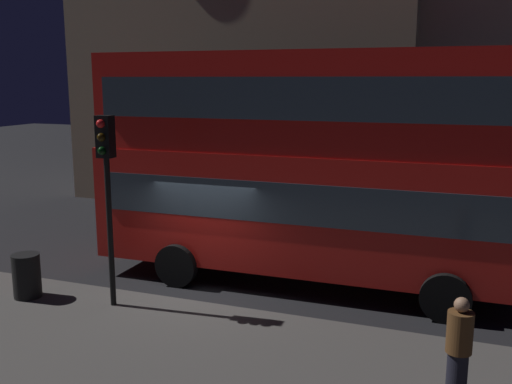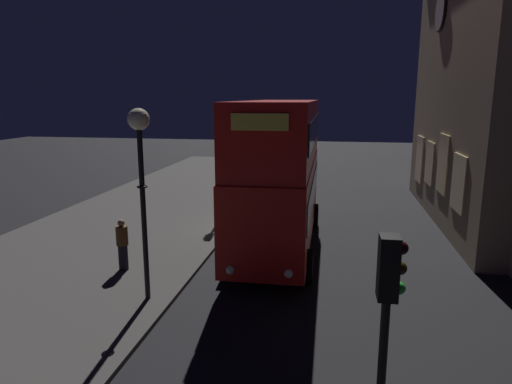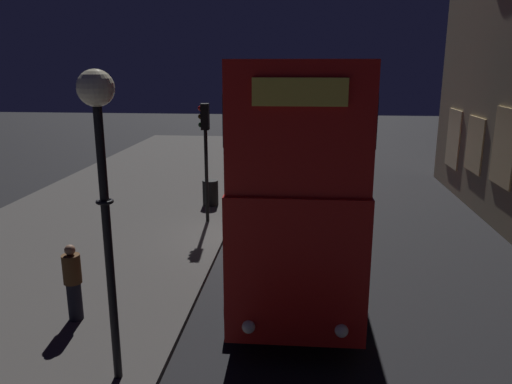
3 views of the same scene
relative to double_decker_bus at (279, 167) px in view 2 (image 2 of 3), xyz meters
The scene contains 8 objects.
ground_plane 3.88m from the double_decker_bus, 143.71° to the right, with size 80.00×80.00×0.00m, color black.
sidewalk_slab 7.57m from the double_decker_bus, 106.32° to the right, with size 44.00×8.86×0.12m, color #423F3D.
double_decker_bus is the anchor object (origin of this frame).
traffic_light_near_kerb 4.50m from the double_decker_bus, 136.60° to the right, with size 0.33×0.37×4.00m.
traffic_light_far_side 11.15m from the double_decker_bus, 14.24° to the left, with size 0.32×0.36×3.85m.
street_lamp 6.36m from the double_decker_bus, 28.13° to the right, with size 0.56×0.56×5.18m.
pedestrian 6.21m from the double_decker_bus, 51.27° to the right, with size 0.37×0.37×1.67m.
litter_bin 6.72m from the double_decker_bus, 147.74° to the right, with size 0.60×0.60×0.97m, color black.
Camera 2 is at (18.43, 3.43, 5.57)m, focal length 31.74 mm.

